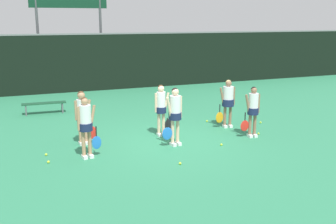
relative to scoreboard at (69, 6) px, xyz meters
The scene contains 19 objects.
ground_plane 12.20m from the scoreboard, 83.99° to the right, with size 140.00×140.00×0.00m, color #2D7F56.
fence_windscreen 3.56m from the scoreboard, 55.69° to the right, with size 60.00×0.08×3.00m.
scoreboard is the anchor object (origin of this frame).
bench_courtside 7.65m from the scoreboard, 108.38° to the right, with size 1.71×0.42×0.45m.
player_0 12.51m from the scoreboard, 96.73° to the right, with size 0.63×0.36×1.69m.
player_1 12.36m from the scoreboard, 84.05° to the right, with size 0.66×0.37×1.75m.
player_2 13.02m from the scoreboard, 72.05° to the right, with size 0.65×0.35×1.63m.
player_3 11.33m from the scoreboard, 96.88° to the right, with size 0.63×0.34×1.63m.
player_4 11.34m from the scoreboard, 83.55° to the right, with size 0.63×0.33×1.66m.
player_5 11.77m from the scoreboard, 70.75° to the right, with size 0.69×0.41×1.67m.
tennis_ball_0 11.21m from the scoreboard, 70.87° to the right, with size 0.07×0.07×0.07m, color #CCE033.
tennis_ball_1 13.00m from the scoreboard, 101.52° to the right, with size 0.07×0.07×0.07m, color #CCE033.
tennis_ball_2 12.09m from the scoreboard, 83.13° to the right, with size 0.06×0.06×0.06m, color #CCE033.
tennis_ball_3 12.59m from the scoreboard, 64.36° to the right, with size 0.07×0.07×0.07m, color #CCE033.
tennis_ball_4 11.51m from the scoreboard, 69.66° to the right, with size 0.07×0.07×0.07m, color #CCE033.
tennis_ball_5 12.42m from the scoreboard, 102.15° to the right, with size 0.07×0.07×0.07m, color #CCE033.
tennis_ball_6 14.09m from the scoreboard, 86.88° to the right, with size 0.07×0.07×0.07m, color #CCE033.
tennis_ball_7 13.38m from the scoreboard, 78.58° to the right, with size 0.07×0.07×0.07m, color #CCE033.
tennis_ball_8 13.29m from the scoreboard, 70.39° to the right, with size 0.07×0.07×0.07m, color #CCE033.
Camera 1 is at (-4.33, -10.89, 3.69)m, focal length 42.00 mm.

